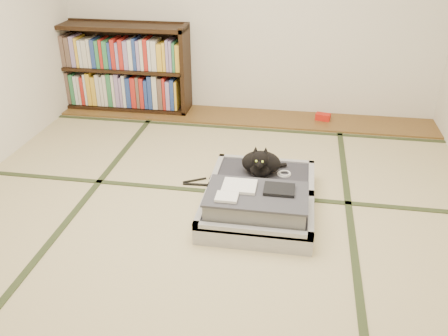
# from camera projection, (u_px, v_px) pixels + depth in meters

# --- Properties ---
(floor) EXTENTS (4.50, 4.50, 0.00)m
(floor) POSITION_uv_depth(u_px,v_px,m) (209.00, 221.00, 3.40)
(floor) COLOR #CCBB88
(floor) RESTS_ON ground
(wood_strip) EXTENTS (4.00, 0.50, 0.02)m
(wood_strip) POSITION_uv_depth(u_px,v_px,m) (245.00, 117.00, 5.14)
(wood_strip) COLOR brown
(wood_strip) RESTS_ON ground
(red_item) EXTENTS (0.17, 0.12, 0.07)m
(red_item) POSITION_uv_depth(u_px,v_px,m) (323.00, 117.00, 5.02)
(red_item) COLOR red
(red_item) RESTS_ON wood_strip
(room_shell) EXTENTS (4.50, 4.50, 4.50)m
(room_shell) POSITION_uv_depth(u_px,v_px,m) (205.00, 9.00, 2.71)
(room_shell) COLOR white
(room_shell) RESTS_ON ground
(tatami_borders) EXTENTS (4.00, 4.50, 0.01)m
(tatami_borders) POSITION_uv_depth(u_px,v_px,m) (221.00, 186.00, 3.83)
(tatami_borders) COLOR #2D381E
(tatami_borders) RESTS_ON ground
(bookcase) EXTENTS (1.49, 0.34, 0.96)m
(bookcase) POSITION_uv_depth(u_px,v_px,m) (121.00, 69.00, 5.19)
(bookcase) COLOR black
(bookcase) RESTS_ON wood_strip
(suitcase) EXTENTS (0.78, 1.05, 0.31)m
(suitcase) POSITION_uv_depth(u_px,v_px,m) (259.00, 199.00, 3.45)
(suitcase) COLOR #AEADB2
(suitcase) RESTS_ON floor
(cat) EXTENTS (0.35, 0.35, 0.28)m
(cat) POSITION_uv_depth(u_px,v_px,m) (261.00, 163.00, 3.64)
(cat) COLOR black
(cat) RESTS_ON suitcase
(cable_coil) EXTENTS (0.11, 0.11, 0.03)m
(cable_coil) POSITION_uv_depth(u_px,v_px,m) (284.00, 174.00, 3.68)
(cable_coil) COLOR white
(cable_coil) RESTS_ON suitcase
(hanger) EXTENTS (0.41, 0.20, 0.01)m
(hanger) POSITION_uv_depth(u_px,v_px,m) (208.00, 183.00, 3.86)
(hanger) COLOR black
(hanger) RESTS_ON floor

